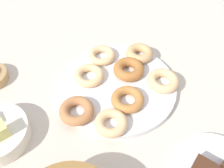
# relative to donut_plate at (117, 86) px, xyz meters

# --- Properties ---
(ground_plane) EXTENTS (2.40, 2.40, 0.00)m
(ground_plane) POSITION_rel_donut_plate_xyz_m (0.00, 0.00, -0.01)
(ground_plane) COLOR beige
(donut_plate) EXTENTS (0.35, 0.35, 0.02)m
(donut_plate) POSITION_rel_donut_plate_xyz_m (0.00, 0.00, 0.00)
(donut_plate) COLOR silver
(donut_plate) RESTS_ON ground_plane
(donut_0) EXTENTS (0.11, 0.11, 0.02)m
(donut_0) POSITION_rel_donut_plate_xyz_m (0.08, 0.02, 0.02)
(donut_0) COLOR #EABC84
(donut_0) RESTS_ON donut_plate
(donut_1) EXTENTS (0.13, 0.13, 0.03)m
(donut_1) POSITION_rel_donut_plate_xyz_m (0.04, 0.14, 0.02)
(donut_1) COLOR #B27547
(donut_1) RESTS_ON donut_plate
(donut_2) EXTENTS (0.11, 0.11, 0.02)m
(donut_2) POSITION_rel_donut_plate_xyz_m (-0.06, 0.04, 0.02)
(donut_2) COLOR #BC7A3D
(donut_2) RESTS_ON donut_plate
(donut_3) EXTENTS (0.13, 0.13, 0.03)m
(donut_3) POSITION_rel_donut_plate_xyz_m (-0.11, -0.07, 0.02)
(donut_3) COLOR #EABC84
(donut_3) RESTS_ON donut_plate
(donut_4) EXTENTS (0.12, 0.12, 0.02)m
(donut_4) POSITION_rel_donut_plate_xyz_m (0.10, -0.07, 0.02)
(donut_4) COLOR #EABC84
(donut_4) RESTS_ON donut_plate
(donut_5) EXTENTS (0.12, 0.12, 0.03)m
(donut_5) POSITION_rel_donut_plate_xyz_m (-0.01, -0.06, 0.02)
(donut_5) COLOR #AD6B33
(donut_5) RESTS_ON donut_plate
(donut_6) EXTENTS (0.12, 0.12, 0.02)m
(donut_6) POSITION_rel_donut_plate_xyz_m (-0.06, 0.13, 0.02)
(donut_6) COLOR #EABC84
(donut_6) RESTS_ON donut_plate
(donut_7) EXTENTS (0.11, 0.11, 0.03)m
(donut_7) POSITION_rel_donut_plate_xyz_m (-0.00, -0.14, 0.02)
(donut_7) COLOR tan
(donut_7) RESTS_ON donut_plate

